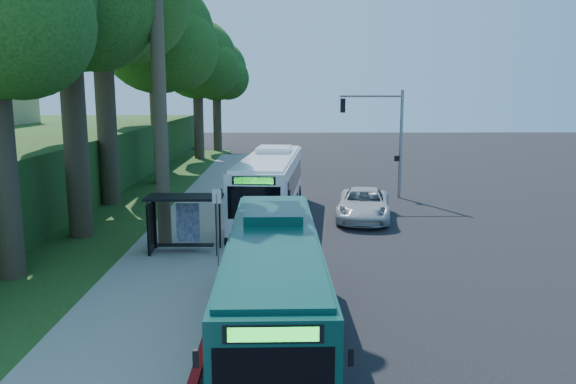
{
  "coord_description": "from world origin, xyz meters",
  "views": [
    {
      "loc": [
        -2.87,
        -26.2,
        6.86
      ],
      "look_at": [
        -2.6,
        1.0,
        2.0
      ],
      "focal_mm": 35.0,
      "sensor_mm": 36.0,
      "label": 1
    }
  ],
  "objects_px": {
    "white_bus": "(270,185)",
    "pickup": "(364,204)",
    "bus_shelter": "(179,213)",
    "teal_bus": "(274,283)"
  },
  "relations": [
    {
      "from": "bus_shelter",
      "to": "teal_bus",
      "type": "height_order",
      "value": "teal_bus"
    },
    {
      "from": "bus_shelter",
      "to": "white_bus",
      "type": "height_order",
      "value": "white_bus"
    },
    {
      "from": "white_bus",
      "to": "pickup",
      "type": "bearing_deg",
      "value": -0.27
    },
    {
      "from": "bus_shelter",
      "to": "white_bus",
      "type": "relative_size",
      "value": 0.25
    },
    {
      "from": "bus_shelter",
      "to": "pickup",
      "type": "height_order",
      "value": "bus_shelter"
    },
    {
      "from": "bus_shelter",
      "to": "pickup",
      "type": "relative_size",
      "value": 0.54
    },
    {
      "from": "white_bus",
      "to": "pickup",
      "type": "height_order",
      "value": "white_bus"
    },
    {
      "from": "teal_bus",
      "to": "pickup",
      "type": "relative_size",
      "value": 1.91
    },
    {
      "from": "bus_shelter",
      "to": "teal_bus",
      "type": "relative_size",
      "value": 0.28
    },
    {
      "from": "bus_shelter",
      "to": "teal_bus",
      "type": "bearing_deg",
      "value": -64.24
    }
  ]
}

